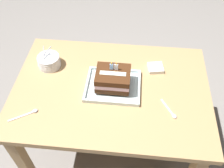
% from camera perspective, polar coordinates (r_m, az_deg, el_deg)
% --- Properties ---
extents(ground_plane, '(8.00, 8.00, 0.00)m').
position_cam_1_polar(ground_plane, '(2.02, -0.17, -13.59)').
color(ground_plane, gray).
extents(dining_table, '(1.12, 0.78, 0.69)m').
position_cam_1_polar(dining_table, '(1.52, -0.21, -3.26)').
color(dining_table, tan).
rests_on(dining_table, ground_plane).
extents(foil_tray, '(0.31, 0.26, 0.02)m').
position_cam_1_polar(foil_tray, '(1.44, 0.22, -0.49)').
color(foil_tray, silver).
rests_on(foil_tray, dining_table).
extents(birthday_cake, '(0.19, 0.15, 0.15)m').
position_cam_1_polar(birthday_cake, '(1.39, 0.23, 1.26)').
color(birthday_cake, '#472612').
rests_on(birthday_cake, foil_tray).
extents(bowl_stack, '(0.14, 0.14, 0.13)m').
position_cam_1_polar(bowl_stack, '(1.59, -13.94, 4.99)').
color(bowl_stack, white).
rests_on(bowl_stack, dining_table).
extents(serving_spoon_near_tray, '(0.09, 0.13, 0.01)m').
position_cam_1_polar(serving_spoon_near_tray, '(1.37, 13.29, -6.37)').
color(serving_spoon_near_tray, silver).
rests_on(serving_spoon_near_tray, dining_table).
extents(serving_spoon_by_bowls, '(0.14, 0.10, 0.01)m').
position_cam_1_polar(serving_spoon_by_bowls, '(1.40, -17.94, -6.16)').
color(serving_spoon_by_bowls, silver).
rests_on(serving_spoon_by_bowls, dining_table).
extents(napkin_pile, '(0.10, 0.10, 0.02)m').
position_cam_1_polar(napkin_pile, '(1.56, 9.73, 3.58)').
color(napkin_pile, white).
rests_on(napkin_pile, dining_table).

